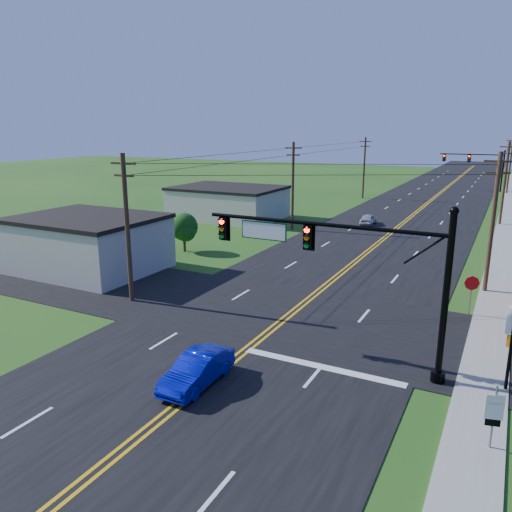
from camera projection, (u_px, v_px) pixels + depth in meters
The scene contains 19 objects.
ground at pixel (150, 424), 18.07m from camera, with size 260.00×260.00×0.00m, color #1C4D16.
road_main at pixel (412, 215), 61.07m from camera, with size 16.00×220.00×0.04m, color black.
road_cross at pixel (285, 316), 28.38m from camera, with size 70.00×10.00×0.04m, color black.
sidewalk at pixel (504, 239), 47.80m from camera, with size 2.00×160.00×0.08m, color gray.
signal_mast_main at pixel (340, 261), 21.83m from camera, with size 11.30×0.60×7.48m.
signal_mast_far at pixel (475, 163), 83.78m from camera, with size 10.98×0.60×7.48m.
cream_bldg_near at pixel (88, 243), 37.14m from camera, with size 10.20×8.20×4.10m.
cream_bldg_far at pixel (228, 202), 58.73m from camera, with size 12.20×9.20×3.70m.
utility_pole_left_a at pixel (127, 226), 29.70m from camera, with size 1.80×0.28×9.00m.
utility_pole_left_b at pixel (293, 184), 51.21m from camera, with size 1.80×0.28×9.00m.
utility_pole_left_c at pixel (364, 167), 74.44m from camera, with size 1.80×0.28×9.00m.
utility_pole_right_a at pixel (493, 220), 31.46m from camera, with size 1.80×0.28×9.00m.
utility_pole_right_b at pixel (505, 182), 53.82m from camera, with size 1.80×0.28×9.00m.
utility_pole_right_c at pixel (510, 164), 79.63m from camera, with size 1.80×0.28×9.00m.
tree_left at pixel (184, 227), 42.67m from camera, with size 2.40×2.40×3.37m.
blue_car at pixel (197, 370), 20.65m from camera, with size 1.40×4.01×1.32m, color #0811B7.
distant_car at pixel (368, 219), 54.86m from camera, with size 1.39×3.46×1.18m, color silver.
route_sign at pixel (494, 413), 16.30m from camera, with size 0.58×0.17×2.34m.
stop_sign at pixel (471, 287), 28.01m from camera, with size 0.82×0.30×2.37m.
Camera 1 is at (10.73, -12.43, 10.43)m, focal length 35.00 mm.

